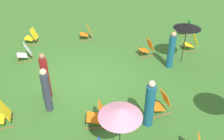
% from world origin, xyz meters
% --- Properties ---
extents(ground_plane, '(40.00, 40.00, 0.00)m').
position_xyz_m(ground_plane, '(0.00, 0.00, 0.00)').
color(ground_plane, '#386B28').
extents(deckchair_0, '(0.67, 0.86, 0.83)m').
position_xyz_m(deckchair_0, '(-2.04, 3.08, 0.37)').
color(deckchair_0, olive).
rests_on(deckchair_0, ground).
extents(deckchair_3, '(0.54, 0.80, 0.83)m').
position_xyz_m(deckchair_3, '(-2.36, 5.45, 0.37)').
color(deckchair_3, olive).
rests_on(deckchair_3, ground).
extents(deckchair_4, '(0.55, 0.80, 0.83)m').
position_xyz_m(deckchair_4, '(-4.13, 0.19, 0.37)').
color(deckchair_4, olive).
rests_on(deckchair_4, ground).
extents(deckchair_5, '(0.52, 0.79, 0.83)m').
position_xyz_m(deckchair_5, '(-4.26, 5.90, 0.37)').
color(deckchair_5, olive).
rests_on(deckchair_5, ground).
extents(deckchair_7, '(0.65, 0.86, 0.83)m').
position_xyz_m(deckchair_7, '(2.03, 2.69, 0.37)').
color(deckchair_7, olive).
rests_on(deckchair_7, ground).
extents(deckchair_8, '(0.51, 0.78, 0.83)m').
position_xyz_m(deckchair_8, '(2.41, 0.53, 0.37)').
color(deckchair_8, olive).
rests_on(deckchair_8, ground).
extents(deckchair_9, '(0.61, 0.83, 0.83)m').
position_xyz_m(deckchair_9, '(2.15, -2.53, 0.37)').
color(deckchair_9, olive).
rests_on(deckchair_9, ground).
extents(deckchair_10, '(0.68, 0.87, 0.83)m').
position_xyz_m(deckchair_10, '(-2.06, -2.70, 0.37)').
color(deckchair_10, olive).
rests_on(deckchair_10, ground).
extents(deckchair_11, '(0.58, 0.82, 0.83)m').
position_xyz_m(deckchair_11, '(-3.85, -2.72, 0.37)').
color(deckchair_11, olive).
rests_on(deckchair_11, ground).
extents(umbrella_1, '(1.20, 1.20, 1.87)m').
position_xyz_m(umbrella_1, '(-1.25, 4.58, 1.76)').
color(umbrella_1, black).
rests_on(umbrella_1, ground).
extents(umbrella_2, '(1.16, 1.16, 1.65)m').
position_xyz_m(umbrella_2, '(3.58, 1.09, 1.52)').
color(umbrella_2, black).
rests_on(umbrella_2, ground).
extents(person_0, '(0.37, 0.37, 1.68)m').
position_xyz_m(person_0, '(1.57, -1.14, 0.82)').
color(person_0, '#333847').
rests_on(person_0, ground).
extents(person_1, '(0.35, 0.35, 1.83)m').
position_xyz_m(person_1, '(0.84, -1.26, 0.88)').
color(person_1, maroon).
rests_on(person_1, ground).
extents(person_2, '(0.42, 0.42, 1.69)m').
position_xyz_m(person_2, '(-0.83, 3.86, 0.80)').
color(person_2, '#195972').
rests_on(person_2, ground).
extents(person_3, '(0.43, 0.43, 1.71)m').
position_xyz_m(person_3, '(2.56, 2.13, 0.81)').
color(person_3, '#195972').
rests_on(person_3, ground).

